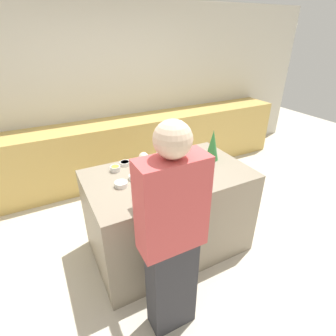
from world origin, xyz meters
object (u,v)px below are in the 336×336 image
Objects in this scene: candy_bowl_far_left at (149,163)px; candy_bowl_near_tray_left at (121,184)px; candy_bowl_front_corner at (181,154)px; gingerbread_house at (170,164)px; candy_bowl_near_tray_right at (162,153)px; candy_bowl_center_rear at (125,163)px; person at (172,238)px; baking_tray at (170,175)px; candy_bowl_beside_tree at (134,177)px; candy_bowl_far_right at (115,168)px; decorative_tree at (213,145)px.

candy_bowl_far_left is 0.49m from candy_bowl_near_tray_left.
candy_bowl_near_tray_left is (-0.79, -0.29, -0.00)m from candy_bowl_front_corner.
gingerbread_house is 2.73× the size of candy_bowl_near_tray_right.
candy_bowl_center_rear is 0.43m from candy_bowl_near_tray_left.
candy_bowl_far_left is 0.07× the size of person.
candy_bowl_near_tray_right is (0.14, 0.45, 0.02)m from baking_tray.
candy_bowl_beside_tree is 0.96× the size of candy_bowl_far_right.
candy_bowl_center_rear reaches higher than baking_tray.
gingerbread_house reaches higher than candy_bowl_far_left.
candy_bowl_far_right reaches higher than candy_bowl_near_tray_left.
baking_tray is at bearing -106.85° from candy_bowl_near_tray_right.
candy_bowl_near_tray_left is at bearing 176.05° from gingerbread_house.
candy_bowl_near_tray_right is 0.06× the size of person.
decorative_tree reaches higher than gingerbread_house.
candy_bowl_front_corner and candy_bowl_far_right have the same top height.
candy_bowl_far_left is (-0.65, 0.20, -0.15)m from decorative_tree.
decorative_tree is at bearing 4.22° from candy_bowl_near_tray_left.
candy_bowl_front_corner is 1.33× the size of candy_bowl_beside_tree.
decorative_tree is at bearing -17.36° from candy_bowl_far_left.
person is at bearing -138.48° from decorative_tree.
candy_bowl_near_tray_left is (-0.48, 0.03, 0.02)m from baking_tray.
person is at bearing -123.36° from candy_bowl_front_corner.
decorative_tree is 1.04m from candy_bowl_far_right.
person is at bearing -93.33° from candy_bowl_center_rear.
candy_bowl_beside_tree is at bearing 87.07° from person.
decorative_tree is at bearing 10.91° from baking_tray.
candy_bowl_beside_tree is 0.85× the size of candy_bowl_near_tray_right.
baking_tray is 1.15× the size of decorative_tree.
decorative_tree reaches higher than candy_bowl_beside_tree.
candy_bowl_near_tray_left is at bearing 97.82° from person.
candy_bowl_center_rear is (-0.62, 0.10, -0.01)m from candy_bowl_front_corner.
gingerbread_house reaches higher than candy_bowl_beside_tree.
decorative_tree is 2.99× the size of candy_bowl_near_tray_right.
candy_bowl_front_corner is at bearing -36.23° from candy_bowl_near_tray_right.
decorative_tree reaches higher than baking_tray.
candy_bowl_far_left is at bearing 162.64° from decorative_tree.
gingerbread_house reaches higher than candy_bowl_front_corner.
decorative_tree is 3.51× the size of candy_bowl_beside_tree.
candy_bowl_center_rear is at bearing 66.31° from candy_bowl_near_tray_left.
person reaches higher than baking_tray.
decorative_tree is 3.15× the size of candy_bowl_center_rear.
candy_bowl_near_tray_right is (0.61, 0.42, 0.00)m from candy_bowl_near_tray_left.
candy_bowl_beside_tree reaches higher than candy_bowl_far_left.
candy_bowl_far_left is (-0.39, -0.01, -0.01)m from candy_bowl_front_corner.
candy_bowl_front_corner is at bearing -1.01° from candy_bowl_far_right.
candy_bowl_near_tray_left is at bearing -145.49° from candy_bowl_near_tray_right.
gingerbread_house reaches higher than candy_bowl_near_tray_left.
candy_bowl_near_tray_right is 1.12× the size of candy_bowl_far_right.
candy_bowl_far_right is (-0.36, 0.02, 0.01)m from candy_bowl_far_left.
decorative_tree is 2.85× the size of candy_bowl_near_tray_left.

